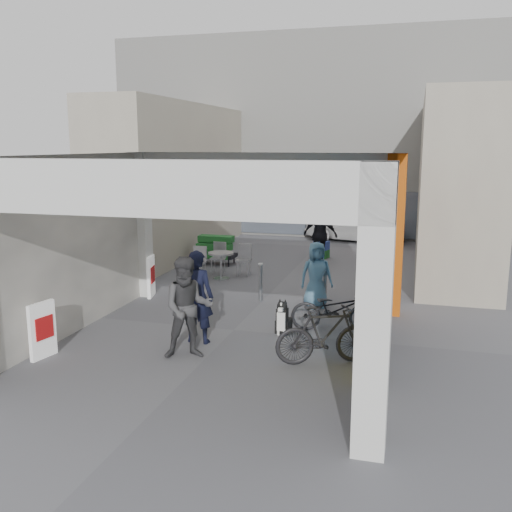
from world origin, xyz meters
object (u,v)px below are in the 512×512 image
(man_back_turned, at_px, (188,308))
(white_van, at_px, (354,225))
(bicycle_front, at_px, (335,309))
(bicycle_rear, at_px, (325,335))
(man_elderly, at_px, (316,275))
(man_crates, at_px, (320,235))
(produce_stand, at_px, (214,253))
(border_collie, at_px, (283,320))
(man_with_dog, at_px, (197,297))
(cafe_set, at_px, (220,265))

(man_back_turned, bearing_deg, white_van, 60.04)
(bicycle_front, relative_size, bicycle_rear, 1.02)
(man_back_turned, bearing_deg, man_elderly, 43.00)
(white_van, bearing_deg, bicycle_front, -162.23)
(man_back_turned, height_order, white_van, man_back_turned)
(man_crates, distance_m, bicycle_rear, 8.19)
(produce_stand, bearing_deg, border_collie, -42.16)
(man_elderly, xyz_separation_m, white_van, (-0.12, 9.41, -0.12))
(man_with_dog, xyz_separation_m, man_elderly, (1.75, 2.94, -0.13))
(bicycle_rear, relative_size, white_van, 0.46)
(border_collie, distance_m, man_crates, 6.75)
(man_crates, bearing_deg, white_van, -81.39)
(man_with_dog, relative_size, man_crates, 0.94)
(bicycle_front, bearing_deg, man_with_dog, 109.99)
(cafe_set, height_order, man_elderly, man_elderly)
(border_collie, relative_size, man_with_dog, 0.40)
(cafe_set, bearing_deg, man_crates, 43.30)
(man_crates, bearing_deg, man_with_dog, 97.30)
(border_collie, height_order, man_with_dog, man_with_dog)
(cafe_set, height_order, man_with_dog, man_with_dog)
(produce_stand, xyz_separation_m, border_collie, (3.56, -5.94, -0.06))
(man_with_dog, bearing_deg, border_collie, -144.21)
(border_collie, bearing_deg, man_elderly, 85.52)
(produce_stand, relative_size, man_elderly, 0.87)
(produce_stand, height_order, bicycle_rear, bicycle_rear)
(white_van, bearing_deg, cafe_set, 170.55)
(cafe_set, bearing_deg, man_back_turned, -75.94)
(cafe_set, relative_size, border_collie, 2.09)
(bicycle_front, xyz_separation_m, white_van, (-0.77, 11.03, 0.18))
(man_with_dog, relative_size, man_elderly, 1.16)
(man_crates, bearing_deg, cafe_set, 58.63)
(bicycle_rear, bearing_deg, border_collie, 14.38)
(border_collie, bearing_deg, man_with_dog, -142.92)
(produce_stand, relative_size, man_with_dog, 0.75)
(man_back_turned, xyz_separation_m, man_crates, (0.94, 8.40, 0.04))
(border_collie, distance_m, white_van, 11.44)
(produce_stand, distance_m, bicycle_front, 7.15)
(man_back_turned, xyz_separation_m, bicycle_front, (2.27, 2.10, -0.44))
(produce_stand, xyz_separation_m, bicycle_rear, (4.60, -7.29, 0.17))
(man_with_dog, relative_size, bicycle_rear, 1.04)
(cafe_set, height_order, bicycle_front, bicycle_front)
(man_crates, height_order, bicycle_rear, man_crates)
(border_collie, bearing_deg, produce_stand, 125.31)
(cafe_set, bearing_deg, border_collie, -57.21)
(white_van, bearing_deg, produce_stand, 159.43)
(man_elderly, xyz_separation_m, man_crates, (-0.68, 4.69, 0.18))
(bicycle_front, height_order, white_van, white_van)
(man_back_turned, height_order, bicycle_rear, man_back_turned)
(man_with_dog, bearing_deg, produce_stand, -69.73)
(man_with_dog, xyz_separation_m, bicycle_front, (2.40, 1.33, -0.43))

